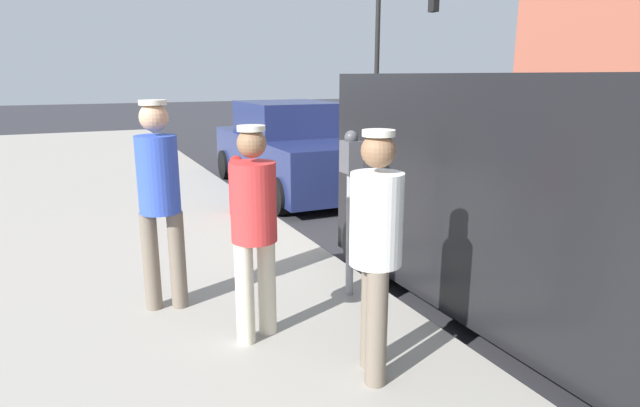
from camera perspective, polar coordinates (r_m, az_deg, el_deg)
The scene contains 10 objects.
ground_plane at distance 6.37m, azimuth 10.34°, elevation -6.06°, with size 80.00×80.00×0.00m, color #2D2D33.
sidewalk_slab at distance 5.28m, azimuth -23.06°, elevation -10.39°, with size 5.00×32.00×0.15m, color #9E998E.
parking_meter_near at distance 4.66m, azimuth 3.34°, elevation 1.93°, with size 0.14×0.18×1.52m.
pedestrian_in_red at distance 3.91m, azimuth -7.17°, elevation -1.94°, with size 0.34×0.34×1.64m.
pedestrian_in_white at distance 3.39m, azimuth 6.07°, elevation -4.10°, with size 0.34×0.34×1.66m.
pedestrian_in_blue at distance 4.58m, azimuth -17.04°, elevation 1.20°, with size 0.35×0.34×1.79m.
parked_van at distance 4.61m, azimuth 28.82°, elevation -0.23°, with size 2.13×5.21×2.15m.
parked_sedan_behind at distance 10.00m, azimuth -3.07°, elevation 5.75°, with size 1.97×4.41×1.65m.
traffic_light_corner at distance 18.74m, azimuth 8.57°, elevation 17.81°, with size 2.48×0.42×5.20m.
fire_hydrant at distance 7.75m, azimuth -8.99°, elevation 1.91°, with size 0.24×0.24×0.86m.
Camera 1 is at (3.53, 4.86, 2.13)m, focal length 29.50 mm.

